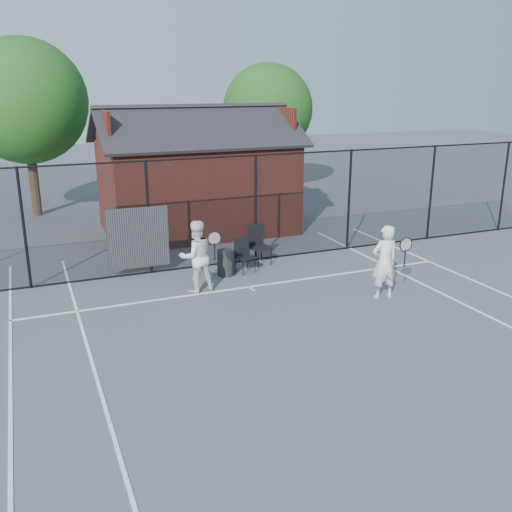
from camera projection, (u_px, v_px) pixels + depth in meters
name	position (u px, v px, depth m)	size (l,w,h in m)	color
ground	(305.00, 334.00, 11.47)	(80.00, 80.00, 0.00)	#4E545A
court_lines	(338.00, 363.00, 10.30)	(11.02, 18.00, 0.01)	white
fence	(211.00, 214.00, 15.35)	(22.04, 3.00, 3.00)	black
clubhouse	(197.00, 183.00, 19.13)	(6.50, 4.36, 4.19)	maroon
tree_left	(25.00, 101.00, 20.52)	(4.48, 4.48, 6.44)	black
tree_right	(268.00, 109.00, 25.20)	(3.97, 3.97, 5.70)	black
player_front	(385.00, 262.00, 13.18)	(0.80, 0.60, 1.75)	white
player_back	(196.00, 256.00, 13.61)	(0.97, 0.73, 1.75)	white
chair_left	(245.00, 256.00, 15.07)	(0.44, 0.46, 0.93)	black
chair_right	(260.00, 245.00, 15.72)	(0.52, 0.54, 1.09)	black
waste_bin	(226.00, 263.00, 14.91)	(0.46, 0.46, 0.67)	black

